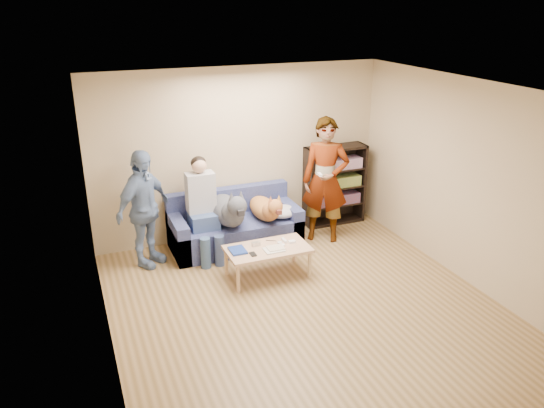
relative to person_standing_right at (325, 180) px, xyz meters
name	(u,v)px	position (x,y,z in m)	size (l,w,h in m)	color
ground	(310,312)	(-1.10, -1.80, -0.95)	(5.00, 5.00, 0.00)	brown
ceiling	(316,92)	(-1.10, -1.80, 1.65)	(5.00, 5.00, 0.00)	white
wall_back	(240,154)	(-1.10, 0.70, 0.35)	(4.50, 4.50, 0.00)	tan
wall_front	(470,336)	(-1.10, -4.30, 0.35)	(4.50, 4.50, 0.00)	tan
wall_left	(101,244)	(-3.35, -1.80, 0.35)	(5.00, 5.00, 0.00)	tan
wall_right	(474,186)	(1.15, -1.80, 0.35)	(5.00, 5.00, 0.00)	tan
blanket	(283,211)	(-0.65, 0.10, -0.44)	(0.48, 0.40, 0.16)	#A9A9AE
person_standing_right	(325,180)	(0.00, 0.00, 0.00)	(0.69, 0.45, 1.90)	gray
person_standing_left	(144,209)	(-2.67, 0.16, -0.13)	(0.97, 0.40, 1.65)	#6E87B0
held_controller	(320,175)	(-0.20, -0.20, 0.18)	(0.04, 0.13, 0.03)	white
notebook_blue	(238,250)	(-1.64, -0.74, -0.52)	(0.20, 0.26, 0.03)	navy
papers	(274,250)	(-1.19, -0.89, -0.52)	(0.26, 0.20, 0.01)	silver
magazine	(276,248)	(-1.16, -0.87, -0.51)	(0.22, 0.17, 0.01)	beige
camera_silver	(256,244)	(-1.36, -0.67, -0.51)	(0.11, 0.06, 0.05)	#B2B2B7
controller_a	(284,240)	(-0.96, -0.69, -0.52)	(0.04, 0.13, 0.03)	silver
controller_b	(292,242)	(-0.88, -0.77, -0.52)	(0.09, 0.06, 0.03)	white
headphone_cup_a	(282,245)	(-1.04, -0.81, -0.52)	(0.07, 0.07, 0.02)	white
headphone_cup_b	(280,243)	(-1.04, -0.73, -0.52)	(0.07, 0.07, 0.02)	silver
pen_orange	(271,253)	(-1.26, -0.95, -0.53)	(0.01, 0.01, 0.14)	#C94F1C
pen_black	(271,241)	(-1.12, -0.61, -0.53)	(0.01, 0.01, 0.14)	black
wallet	(253,254)	(-1.49, -0.91, -0.52)	(0.07, 0.12, 0.01)	black
sofa	(234,228)	(-1.35, 0.29, -0.67)	(1.90, 0.85, 0.82)	#515B93
person_seated	(203,204)	(-1.85, 0.17, -0.18)	(0.40, 0.73, 1.47)	#3C5884
dog_gray	(229,210)	(-1.49, 0.11, -0.29)	(0.45, 1.27, 0.65)	#4A4D53
dog_tan	(266,209)	(-0.93, 0.08, -0.34)	(0.35, 1.14, 0.51)	#A87733
coffee_table	(268,251)	(-1.24, -0.79, -0.58)	(1.10, 0.60, 0.42)	#D4AA82
bookshelf	(334,183)	(0.45, 0.53, -0.27)	(1.00, 0.34, 1.30)	black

